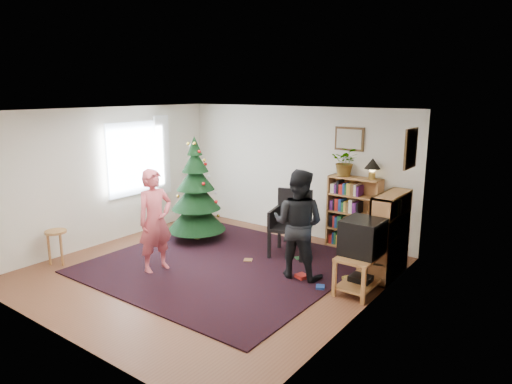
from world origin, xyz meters
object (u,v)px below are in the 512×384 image
Objects in this scene: crt_tv at (363,237)px; table_lamp at (373,165)px; person_by_chair at (298,224)px; potted_plant at (346,162)px; picture_back at (349,139)px; picture_right at (411,149)px; stool at (56,238)px; tv_stand at (361,269)px; christmas_tree at (196,198)px; bookshelf_back at (354,212)px; person_standing at (155,221)px; armchair at (294,220)px; bookshelf_right at (390,234)px.

crt_tv is 1.85m from table_lamp.
person_by_chair is 3.22× the size of potted_plant.
picture_back is 1.51m from picture_right.
tv_stand is at bearing 24.39° from stool.
bookshelf_back is at bearing 27.74° from christmas_tree.
bookshelf_back is 1.81m from crt_tv.
person_standing is at bearing -121.83° from picture_back.
stool reaches higher than tv_stand.
person_standing is (0.53, -1.46, -0.01)m from christmas_tree.
table_lamp reaches higher than crt_tv.
person_by_chair is 1.90m from table_lamp.
person_standing is 3.73m from table_lamp.
crt_tv is 0.35× the size of person_standing.
person_standing is at bearing -157.20° from tv_stand.
picture_back reaches higher than person_standing.
bookshelf_back reaches higher than tv_stand.
bookshelf_back is at bearing -32.57° from picture_back.
picture_right is at bearing -45.28° from person_standing.
table_lamp is (2.34, 2.81, 0.73)m from person_standing.
potted_plant reaches higher than crt_tv.
stool is at bearing -147.23° from picture_right.
table_lamp is at bearing 109.31° from tv_stand.
stool is at bearing -113.79° from christmas_tree.
stool is 0.35× the size of person_standing.
crt_tv is 1.71m from armchair.
person_standing is 3.45m from potted_plant.
tv_stand is 4.85m from stool.
bookshelf_back is 0.78× the size of person_by_chair.
tv_stand is 1.53× the size of stool.
picture_back is 2.34m from crt_tv.
stool is 1.75m from person_standing.
bookshelf_right is 1.41m from person_by_chair.
armchair is (-1.56, 0.70, 0.29)m from tv_stand.
person_by_chair is (-1.24, -1.12, -1.12)m from picture_right.
person_by_chair is (-0.13, -1.71, 0.17)m from bookshelf_back.
bookshelf_right reaches higher than armchair.
potted_plant is (0.50, 0.90, 0.95)m from armchair.
person_standing is 4.43× the size of table_lamp.
christmas_tree is at bearing 178.01° from armchair.
person_standing is at bearing -144.82° from picture_right.
person_by_chair is (1.92, 1.10, 0.02)m from person_standing.
christmas_tree reaches higher than potted_plant.
tv_stand is at bearing -70.69° from table_lamp.
bookshelf_back is (0.21, -0.14, -1.29)m from picture_back.
crt_tv is at bearing -56.49° from potted_plant.
potted_plant is (-1.18, 0.86, 0.89)m from bookshelf_right.
crt_tv is at bearing -58.33° from picture_back.
armchair is at bearing -170.37° from picture_right.
stool is at bearing -131.90° from picture_back.
potted_plant is at bearing 123.58° from tv_stand.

